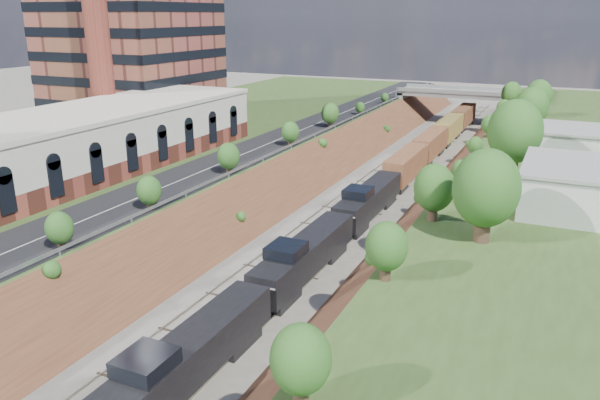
# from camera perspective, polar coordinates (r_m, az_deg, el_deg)

# --- Properties ---
(platform_left) EXTENTS (44.00, 180.00, 5.00)m
(platform_left) POSITION_cam_1_polar(r_m,az_deg,el_deg) (88.09, -14.83, 4.04)
(platform_left) COLOR #364C1F
(platform_left) RESTS_ON ground
(embankment_left) EXTENTS (10.00, 180.00, 10.00)m
(embankment_left) POSITION_cam_1_polar(r_m,az_deg,el_deg) (76.99, -1.87, 0.76)
(embankment_left) COLOR brown
(embankment_left) RESTS_ON ground
(embankment_right) EXTENTS (10.00, 180.00, 10.00)m
(embankment_right) POSITION_cam_1_polar(r_m,az_deg,el_deg) (70.39, 14.38, -1.45)
(embankment_right) COLOR brown
(embankment_right) RESTS_ON ground
(rail_left_track) EXTENTS (1.58, 180.00, 0.18)m
(rail_left_track) POSITION_cam_1_polar(r_m,az_deg,el_deg) (73.74, 3.98, 0.03)
(rail_left_track) COLOR gray
(rail_left_track) RESTS_ON ground
(rail_right_track) EXTENTS (1.58, 180.00, 0.18)m
(rail_right_track) POSITION_cam_1_polar(r_m,az_deg,el_deg) (72.17, 7.84, -0.50)
(rail_right_track) COLOR gray
(rail_right_track) RESTS_ON ground
(road) EXTENTS (8.00, 180.00, 0.10)m
(road) POSITION_cam_1_polar(r_m,az_deg,el_deg) (77.74, -4.88, 4.73)
(road) COLOR black
(road) RESTS_ON platform_left
(guardrail) EXTENTS (0.10, 171.00, 0.70)m
(guardrail) POSITION_cam_1_polar(r_m,az_deg,el_deg) (75.56, -2.25, 4.78)
(guardrail) COLOR #99999E
(guardrail) RESTS_ON platform_left
(commercial_building) EXTENTS (14.30, 62.30, 7.00)m
(commercial_building) POSITION_cam_1_polar(r_m,az_deg,el_deg) (67.97, -23.62, 4.39)
(commercial_building) COLOR brown
(commercial_building) RESTS_ON platform_left
(overpass) EXTENTS (24.50, 8.30, 7.40)m
(overpass) POSITION_cam_1_polar(r_m,az_deg,el_deg) (130.86, 15.01, 9.43)
(overpass) COLOR gray
(overpass) RESTS_ON ground
(white_building_near) EXTENTS (9.00, 12.00, 4.00)m
(white_building_near) POSITION_cam_1_polar(r_m,az_deg,el_deg) (59.84, 25.20, 1.03)
(white_building_near) COLOR silver
(white_building_near) RESTS_ON platform_right
(white_building_far) EXTENTS (8.00, 10.00, 3.60)m
(white_building_far) POSITION_cam_1_polar(r_m,az_deg,el_deg) (81.32, 25.00, 4.96)
(white_building_far) COLOR silver
(white_building_far) RESTS_ON platform_right
(tree_right_large) EXTENTS (5.25, 5.25, 7.61)m
(tree_right_large) POSITION_cam_1_polar(r_m,az_deg,el_deg) (47.89, 17.69, 1.03)
(tree_right_large) COLOR #473323
(tree_right_large) RESTS_ON platform_right
(tree_left_crest) EXTENTS (2.45, 2.45, 3.55)m
(tree_left_crest) POSITION_cam_1_polar(r_m,az_deg,el_deg) (45.28, -26.25, -4.09)
(tree_left_crest) COLOR #473323
(tree_left_crest) RESTS_ON platform_left
(freight_train) EXTENTS (2.79, 112.85, 4.55)m
(freight_train) POSITION_cam_1_polar(r_m,az_deg,el_deg) (80.93, 10.05, 3.11)
(freight_train) COLOR black
(freight_train) RESTS_ON ground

